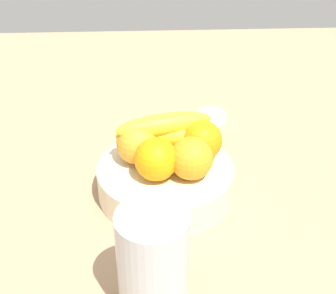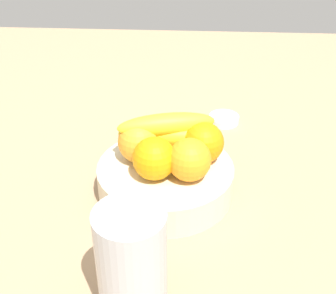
# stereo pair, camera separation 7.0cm
# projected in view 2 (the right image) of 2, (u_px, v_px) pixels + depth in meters

# --- Properties ---
(ground_plane) EXTENTS (1.80, 1.40, 0.03)m
(ground_plane) POSITION_uv_depth(u_px,v_px,m) (164.00, 210.00, 0.81)
(ground_plane) COLOR #A2815F
(fruit_bowl) EXTENTS (0.24, 0.24, 0.06)m
(fruit_bowl) POSITION_uv_depth(u_px,v_px,m) (168.00, 180.00, 0.82)
(fruit_bowl) COLOR beige
(fruit_bowl) RESTS_ON ground_plane
(orange_front_left) EXTENTS (0.07, 0.07, 0.07)m
(orange_front_left) POSITION_uv_depth(u_px,v_px,m) (154.00, 160.00, 0.75)
(orange_front_left) COLOR orange
(orange_front_left) RESTS_ON fruit_bowl
(orange_front_right) EXTENTS (0.07, 0.07, 0.07)m
(orange_front_right) POSITION_uv_depth(u_px,v_px,m) (189.00, 161.00, 0.75)
(orange_front_right) COLOR orange
(orange_front_right) RESTS_ON fruit_bowl
(orange_center) EXTENTS (0.07, 0.07, 0.07)m
(orange_center) POSITION_uv_depth(u_px,v_px,m) (203.00, 143.00, 0.80)
(orange_center) COLOR orange
(orange_center) RESTS_ON fruit_bowl
(orange_back_left) EXTENTS (0.07, 0.07, 0.07)m
(orange_back_left) POSITION_uv_depth(u_px,v_px,m) (171.00, 134.00, 0.82)
(orange_back_left) COLOR orange
(orange_back_left) RESTS_ON fruit_bowl
(orange_back_right) EXTENTS (0.07, 0.07, 0.07)m
(orange_back_right) POSITION_uv_depth(u_px,v_px,m) (139.00, 142.00, 0.80)
(orange_back_right) COLOR orange
(orange_back_right) RESTS_ON fruit_bowl
(banana_bunch) EXTENTS (0.10, 0.18, 0.08)m
(banana_bunch) POSITION_uv_depth(u_px,v_px,m) (169.00, 136.00, 0.80)
(banana_bunch) COLOR yellow
(banana_bunch) RESTS_ON fruit_bowl
(thermos_tumbler) EXTENTS (0.09, 0.09, 0.16)m
(thermos_tumbler) POSITION_uv_depth(u_px,v_px,m) (132.00, 264.00, 0.58)
(thermos_tumbler) COLOR #B7BBC0
(thermos_tumbler) RESTS_ON ground_plane
(jar_lid) EXTENTS (0.07, 0.07, 0.02)m
(jar_lid) POSITION_uv_depth(u_px,v_px,m) (224.00, 119.00, 1.04)
(jar_lid) COLOR silver
(jar_lid) RESTS_ON ground_plane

